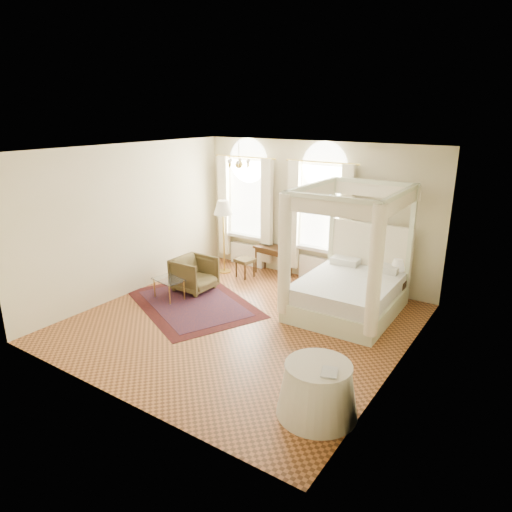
% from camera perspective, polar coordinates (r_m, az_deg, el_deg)
% --- Properties ---
extents(ground, '(6.00, 6.00, 0.00)m').
position_cam_1_polar(ground, '(9.01, -1.77, -8.29)').
color(ground, '#A05B2E').
rests_on(ground, ground).
extents(room_walls, '(6.00, 6.00, 6.00)m').
position_cam_1_polar(room_walls, '(8.33, -1.90, 4.04)').
color(room_walls, beige).
rests_on(room_walls, ground).
extents(window_left, '(1.62, 0.27, 3.29)m').
position_cam_1_polar(window_left, '(11.80, -1.21, 5.69)').
color(window_left, white).
rests_on(window_left, room_walls).
extents(window_right, '(1.62, 0.27, 3.29)m').
position_cam_1_polar(window_right, '(10.75, 8.01, 4.33)').
color(window_right, white).
rests_on(window_right, room_walls).
extents(chandelier, '(0.51, 0.45, 0.50)m').
position_cam_1_polar(chandelier, '(9.65, -2.14, 11.52)').
color(chandelier, gold).
rests_on(chandelier, room_walls).
extents(wall_pictures, '(2.54, 0.03, 0.39)m').
position_cam_1_polar(wall_pictures, '(10.80, 7.79, 6.59)').
color(wall_pictures, black).
rests_on(wall_pictures, room_walls).
extents(canopy_bed, '(2.00, 2.43, 2.58)m').
position_cam_1_polar(canopy_bed, '(9.38, 11.39, -3.66)').
color(canopy_bed, beige).
rests_on(canopy_bed, ground).
extents(nightstand, '(0.38, 0.35, 0.54)m').
position_cam_1_polar(nightstand, '(10.16, 17.04, -4.31)').
color(nightstand, '#3D2510').
rests_on(nightstand, ground).
extents(nightstand_lamp, '(0.30, 0.30, 0.45)m').
position_cam_1_polar(nightstand_lamp, '(10.04, 17.30, -1.17)').
color(nightstand_lamp, gold).
rests_on(nightstand_lamp, nightstand).
extents(writing_desk, '(0.99, 0.58, 0.71)m').
position_cam_1_polar(writing_desk, '(11.37, 2.22, 0.63)').
color(writing_desk, '#3D2510').
rests_on(writing_desk, ground).
extents(laptop, '(0.35, 0.24, 0.03)m').
position_cam_1_polar(laptop, '(11.53, 1.36, 1.48)').
color(laptop, black).
rests_on(laptop, writing_desk).
extents(stool, '(0.48, 0.48, 0.48)m').
position_cam_1_polar(stool, '(11.23, -1.37, -0.72)').
color(stool, '#4D3E21').
rests_on(stool, ground).
extents(armchair, '(0.86, 0.84, 0.78)m').
position_cam_1_polar(armchair, '(10.49, -7.72, -2.26)').
color(armchair, '#493C1F').
rests_on(armchair, ground).
extents(coffee_table, '(0.74, 0.58, 0.46)m').
position_cam_1_polar(coffee_table, '(10.11, -10.86, -3.09)').
color(coffee_table, silver).
rests_on(coffee_table, ground).
extents(floor_lamp, '(0.48, 0.48, 1.85)m').
position_cam_1_polar(floor_lamp, '(11.30, -4.12, 5.58)').
color(floor_lamp, gold).
rests_on(floor_lamp, ground).
extents(oriental_rug, '(3.51, 3.11, 0.01)m').
position_cam_1_polar(oriental_rug, '(9.91, -7.80, -5.88)').
color(oriental_rug, '#461111').
rests_on(oriental_rug, ground).
extents(side_table, '(1.11, 1.11, 0.75)m').
position_cam_1_polar(side_table, '(6.44, 7.70, -16.22)').
color(side_table, white).
rests_on(side_table, ground).
extents(book, '(0.29, 0.33, 0.03)m').
position_cam_1_polar(book, '(6.08, 8.16, -14.07)').
color(book, black).
rests_on(book, side_table).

